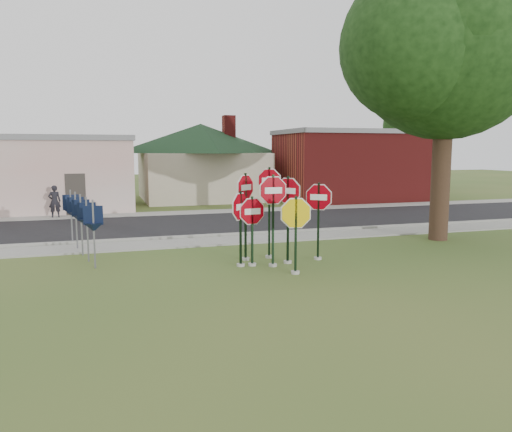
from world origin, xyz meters
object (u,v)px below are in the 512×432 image
object	(u,v)px
stop_sign_center	(273,206)
stop_sign_yellow	(296,224)
stop_sign_left	(252,222)
pedestrian	(55,201)
oak_tree	(447,42)

from	to	relation	value
stop_sign_center	stop_sign_yellow	xyz separation A→B (m)	(0.30, -1.02, -0.41)
stop_sign_left	pedestrian	bearing A→B (deg)	116.56
stop_sign_left	pedestrian	world-z (taller)	stop_sign_left
stop_sign_left	pedestrian	xyz separation A→B (m)	(-6.41, 12.82, -0.44)
stop_sign_left	stop_sign_center	bearing A→B (deg)	-24.79
stop_sign_center	pedestrian	bearing A→B (deg)	118.04
oak_tree	stop_sign_left	bearing A→B (deg)	-165.70
stop_sign_yellow	oak_tree	bearing A→B (deg)	24.83
oak_tree	pedestrian	size ratio (longest dim) A/B	6.74
stop_sign_yellow	stop_sign_left	world-z (taller)	stop_sign_yellow
stop_sign_center	oak_tree	xyz separation A→B (m)	(7.51, 2.31, 5.50)
pedestrian	stop_sign_yellow	bearing A→B (deg)	111.44
stop_sign_yellow	stop_sign_left	bearing A→B (deg)	123.85
oak_tree	pedestrian	distance (m)	19.15
stop_sign_yellow	pedestrian	world-z (taller)	stop_sign_yellow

